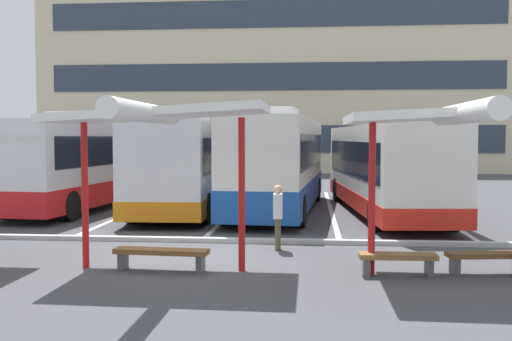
{
  "coord_description": "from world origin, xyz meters",
  "views": [
    {
      "loc": [
        2.85,
        -13.13,
        2.76
      ],
      "look_at": [
        1.28,
        4.07,
        1.78
      ],
      "focal_mm": 41.63,
      "sensor_mm": 36.0,
      "label": 1
    }
  ],
  "objects_px": {
    "coach_bus_1": "(191,164)",
    "waiting_shelter_2": "(449,119)",
    "bench_2": "(398,259)",
    "bench_3": "(487,258)",
    "bench_1": "(161,254)",
    "coach_bus_0": "(98,163)",
    "coach_bus_2": "(279,165)",
    "waiting_passenger_0": "(278,213)",
    "waiting_shelter_1": "(158,118)",
    "coach_bus_3": "(385,168)"
  },
  "relations": [
    {
      "from": "bench_1",
      "to": "bench_3",
      "type": "xyz_separation_m",
      "value": [
        6.58,
        0.24,
        -0.01
      ]
    },
    {
      "from": "waiting_shelter_1",
      "to": "coach_bus_0",
      "type": "bearing_deg",
      "value": 115.52
    },
    {
      "from": "coach_bus_0",
      "to": "waiting_passenger_0",
      "type": "xyz_separation_m",
      "value": [
        7.8,
        -8.99,
        -0.8
      ]
    },
    {
      "from": "waiting_shelter_2",
      "to": "bench_2",
      "type": "bearing_deg",
      "value": 168.98
    },
    {
      "from": "waiting_shelter_1",
      "to": "waiting_passenger_0",
      "type": "xyz_separation_m",
      "value": [
        2.27,
        2.57,
        -2.23
      ]
    },
    {
      "from": "bench_1",
      "to": "bench_3",
      "type": "relative_size",
      "value": 1.21
    },
    {
      "from": "bench_2",
      "to": "coach_bus_3",
      "type": "bearing_deg",
      "value": 84.56
    },
    {
      "from": "coach_bus_2",
      "to": "bench_3",
      "type": "relative_size",
      "value": 6.66
    },
    {
      "from": "coach_bus_2",
      "to": "bench_3",
      "type": "height_order",
      "value": "coach_bus_2"
    },
    {
      "from": "coach_bus_1",
      "to": "coach_bus_2",
      "type": "xyz_separation_m",
      "value": [
        3.44,
        -0.7,
        0.02
      ]
    },
    {
      "from": "waiting_shelter_1",
      "to": "bench_1",
      "type": "height_order",
      "value": "waiting_shelter_1"
    },
    {
      "from": "bench_2",
      "to": "bench_1",
      "type": "bearing_deg",
      "value": 179.43
    },
    {
      "from": "coach_bus_1",
      "to": "bench_3",
      "type": "bearing_deg",
      "value": -52.12
    },
    {
      "from": "waiting_shelter_2",
      "to": "bench_3",
      "type": "bearing_deg",
      "value": 27.41
    },
    {
      "from": "coach_bus_3",
      "to": "waiting_passenger_0",
      "type": "height_order",
      "value": "coach_bus_3"
    },
    {
      "from": "coach_bus_0",
      "to": "coach_bus_1",
      "type": "distance_m",
      "value": 4.07
    },
    {
      "from": "coach_bus_3",
      "to": "bench_2",
      "type": "bearing_deg",
      "value": -95.44
    },
    {
      "from": "coach_bus_3",
      "to": "bench_3",
      "type": "relative_size",
      "value": 7.05
    },
    {
      "from": "bench_2",
      "to": "waiting_passenger_0",
      "type": "relative_size",
      "value": 0.96
    },
    {
      "from": "coach_bus_1",
      "to": "waiting_shelter_2",
      "type": "height_order",
      "value": "coach_bus_1"
    },
    {
      "from": "bench_2",
      "to": "bench_3",
      "type": "xyz_separation_m",
      "value": [
        1.8,
        0.29,
        0.0
      ]
    },
    {
      "from": "waiting_shelter_1",
      "to": "waiting_passenger_0",
      "type": "bearing_deg",
      "value": 48.55
    },
    {
      "from": "bench_3",
      "to": "waiting_passenger_0",
      "type": "relative_size",
      "value": 1.03
    },
    {
      "from": "coach_bus_2",
      "to": "bench_1",
      "type": "xyz_separation_m",
      "value": [
        -1.91,
        -9.97,
        -1.39
      ]
    },
    {
      "from": "coach_bus_0",
      "to": "coach_bus_3",
      "type": "distance_m",
      "value": 11.37
    },
    {
      "from": "coach_bus_3",
      "to": "bench_1",
      "type": "relative_size",
      "value": 5.85
    },
    {
      "from": "bench_1",
      "to": "bench_2",
      "type": "bearing_deg",
      "value": -0.57
    },
    {
      "from": "coach_bus_0",
      "to": "coach_bus_3",
      "type": "xyz_separation_m",
      "value": [
        11.24,
        -1.69,
        -0.07
      ]
    },
    {
      "from": "coach_bus_1",
      "to": "waiting_passenger_0",
      "type": "bearing_deg",
      "value": -65.2
    },
    {
      "from": "coach_bus_2",
      "to": "bench_1",
      "type": "relative_size",
      "value": 5.52
    },
    {
      "from": "coach_bus_1",
      "to": "coach_bus_0",
      "type": "bearing_deg",
      "value": 169.09
    },
    {
      "from": "coach_bus_3",
      "to": "waiting_shelter_1",
      "type": "height_order",
      "value": "coach_bus_3"
    },
    {
      "from": "coach_bus_2",
      "to": "bench_2",
      "type": "xyz_separation_m",
      "value": [
        2.88,
        -10.02,
        -1.4
      ]
    },
    {
      "from": "waiting_shelter_1",
      "to": "waiting_passenger_0",
      "type": "height_order",
      "value": "waiting_shelter_1"
    },
    {
      "from": "coach_bus_1",
      "to": "bench_1",
      "type": "relative_size",
      "value": 5.88
    },
    {
      "from": "bench_1",
      "to": "waiting_passenger_0",
      "type": "bearing_deg",
      "value": 47.1
    },
    {
      "from": "bench_1",
      "to": "bench_2",
      "type": "height_order",
      "value": "same"
    },
    {
      "from": "coach_bus_1",
      "to": "waiting_shelter_1",
      "type": "height_order",
      "value": "coach_bus_1"
    },
    {
      "from": "coach_bus_3",
      "to": "waiting_shelter_1",
      "type": "xyz_separation_m",
      "value": [
        -5.72,
        -9.87,
        1.51
      ]
    },
    {
      "from": "coach_bus_3",
      "to": "bench_1",
      "type": "bearing_deg",
      "value": -120.4
    },
    {
      "from": "coach_bus_1",
      "to": "coach_bus_2",
      "type": "distance_m",
      "value": 3.51
    },
    {
      "from": "coach_bus_0",
      "to": "bench_2",
      "type": "height_order",
      "value": "coach_bus_0"
    },
    {
      "from": "coach_bus_0",
      "to": "waiting_shelter_1",
      "type": "bearing_deg",
      "value": -64.48
    },
    {
      "from": "coach_bus_2",
      "to": "waiting_passenger_0",
      "type": "xyz_separation_m",
      "value": [
        0.36,
        -7.53,
        -0.82
      ]
    },
    {
      "from": "coach_bus_3",
      "to": "coach_bus_0",
      "type": "bearing_deg",
      "value": 171.43
    },
    {
      "from": "coach_bus_1",
      "to": "waiting_shelter_2",
      "type": "bearing_deg",
      "value": -56.5
    },
    {
      "from": "coach_bus_0",
      "to": "coach_bus_2",
      "type": "bearing_deg",
      "value": -11.16
    },
    {
      "from": "coach_bus_1",
      "to": "waiting_shelter_1",
      "type": "distance_m",
      "value": 11.0
    },
    {
      "from": "coach_bus_0",
      "to": "waiting_shelter_2",
      "type": "xyz_separation_m",
      "value": [
        11.21,
        -11.66,
        1.4
      ]
    },
    {
      "from": "coach_bus_3",
      "to": "waiting_shelter_2",
      "type": "relative_size",
      "value": 2.35
    }
  ]
}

